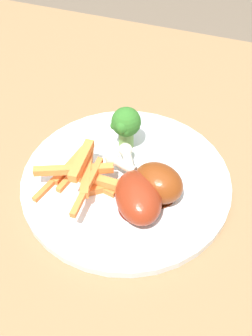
{
  "coord_description": "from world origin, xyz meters",
  "views": [
    {
      "loc": [
        0.16,
        -0.33,
        1.18
      ],
      "look_at": [
        0.04,
        0.01,
        0.78
      ],
      "focal_mm": 43.62,
      "sensor_mm": 36.0,
      "label": 1
    }
  ],
  "objects_px": {
    "broccoli_floret_front": "(125,124)",
    "chicken_drumstick_far": "(138,194)",
    "dining_table": "(98,220)",
    "chicken_drumstick_near": "(155,181)",
    "carrot_fries_pile": "(87,174)",
    "dinner_plate": "(126,181)"
  },
  "relations": [
    {
      "from": "carrot_fries_pile",
      "to": "chicken_drumstick_near",
      "type": "bearing_deg",
      "value": 9.68
    },
    {
      "from": "dining_table",
      "to": "dinner_plate",
      "type": "distance_m",
      "value": 0.11
    },
    {
      "from": "broccoli_floret_front",
      "to": "chicken_drumstick_far",
      "type": "bearing_deg",
      "value": -62.45
    },
    {
      "from": "broccoli_floret_front",
      "to": "dining_table",
      "type": "bearing_deg",
      "value": -108.83
    },
    {
      "from": "chicken_drumstick_near",
      "to": "broccoli_floret_front",
      "type": "bearing_deg",
      "value": 132.91
    },
    {
      "from": "dinner_plate",
      "to": "broccoli_floret_front",
      "type": "xyz_separation_m",
      "value": [
        -0.02,
        0.06,
        0.05
      ]
    },
    {
      "from": "broccoli_floret_front",
      "to": "carrot_fries_pile",
      "type": "distance_m",
      "value": 0.09
    },
    {
      "from": "dinner_plate",
      "to": "broccoli_floret_front",
      "type": "distance_m",
      "value": 0.08
    },
    {
      "from": "chicken_drumstick_near",
      "to": "chicken_drumstick_far",
      "type": "relative_size",
      "value": 0.9
    },
    {
      "from": "dinner_plate",
      "to": "chicken_drumstick_far",
      "type": "bearing_deg",
      "value": -53.13
    },
    {
      "from": "dining_table",
      "to": "carrot_fries_pile",
      "type": "relative_size",
      "value": 8.96
    },
    {
      "from": "dining_table",
      "to": "dinner_plate",
      "type": "relative_size",
      "value": 4.43
    },
    {
      "from": "broccoli_floret_front",
      "to": "carrot_fries_pile",
      "type": "bearing_deg",
      "value": -105.29
    },
    {
      "from": "dinner_plate",
      "to": "carrot_fries_pile",
      "type": "xyz_separation_m",
      "value": [
        -0.04,
        -0.03,
        0.02
      ]
    },
    {
      "from": "chicken_drumstick_far",
      "to": "carrot_fries_pile",
      "type": "bearing_deg",
      "value": 171.08
    },
    {
      "from": "dining_table",
      "to": "chicken_drumstick_near",
      "type": "relative_size",
      "value": 10.44
    },
    {
      "from": "dining_table",
      "to": "chicken_drumstick_far",
      "type": "xyz_separation_m",
      "value": [
        0.07,
        -0.03,
        0.13
      ]
    },
    {
      "from": "broccoli_floret_front",
      "to": "chicken_drumstick_far",
      "type": "height_order",
      "value": "broccoli_floret_front"
    },
    {
      "from": "dinner_plate",
      "to": "broccoli_floret_front",
      "type": "height_order",
      "value": "broccoli_floret_front"
    },
    {
      "from": "carrot_fries_pile",
      "to": "chicken_drumstick_far",
      "type": "bearing_deg",
      "value": -8.92
    },
    {
      "from": "broccoli_floret_front",
      "to": "chicken_drumstick_far",
      "type": "distance_m",
      "value": 0.11
    },
    {
      "from": "dining_table",
      "to": "broccoli_floret_front",
      "type": "height_order",
      "value": "broccoli_floret_front"
    }
  ]
}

